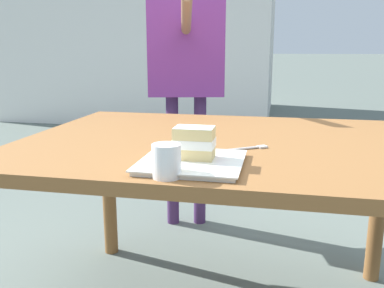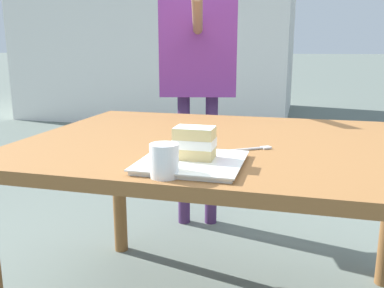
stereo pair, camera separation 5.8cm
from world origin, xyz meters
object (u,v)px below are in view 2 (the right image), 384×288
at_px(dessert_plate, 192,162).
at_px(coffee_cup, 164,160).
at_px(dessert_fork, 250,149).
at_px(patio_table, 228,164).
at_px(diner_person, 198,51).
at_px(cake_slice, 195,143).

bearing_deg(dessert_plate, coffee_cup, -108.09).
height_order(dessert_plate, dessert_fork, dessert_plate).
bearing_deg(dessert_fork, patio_table, 124.59).
height_order(patio_table, dessert_plate, dessert_plate).
distance_m(dessert_plate, dessert_fork, 0.26).
height_order(dessert_plate, coffee_cup, coffee_cup).
height_order(patio_table, dessert_fork, dessert_fork).
relative_size(dessert_fork, coffee_cup, 1.72).
height_order(dessert_fork, diner_person, diner_person).
relative_size(dessert_fork, diner_person, 0.09).
relative_size(dessert_plate, cake_slice, 2.51).
bearing_deg(diner_person, coffee_cup, -79.47).
height_order(cake_slice, diner_person, diner_person).
height_order(patio_table, coffee_cup, coffee_cup).
height_order(cake_slice, dessert_fork, cake_slice).
bearing_deg(patio_table, coffee_cup, -99.97).
bearing_deg(dessert_fork, diner_person, 112.37).
distance_m(patio_table, diner_person, 1.07).
distance_m(patio_table, dessert_fork, 0.19).
bearing_deg(patio_table, diner_person, 110.35).
distance_m(dessert_plate, cake_slice, 0.06).
bearing_deg(diner_person, patio_table, -69.65).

